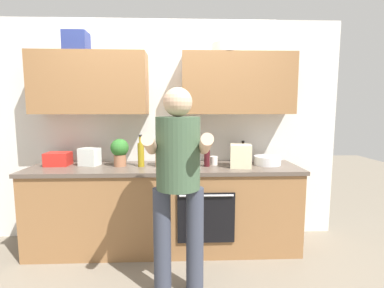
{
  "coord_description": "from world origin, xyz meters",
  "views": [
    {
      "loc": [
        0.18,
        -2.91,
        1.49
      ],
      "look_at": [
        0.29,
        -0.1,
        1.15
      ],
      "focal_mm": 26.13,
      "sensor_mm": 36.0,
      "label": 1
    }
  ],
  "objects": [
    {
      "name": "cup_coffee",
      "position": [
        0.53,
        0.06,
        0.95
      ],
      "size": [
        0.08,
        0.08,
        0.09
      ],
      "primitive_type": "cylinder",
      "color": "white",
      "rests_on": "counter"
    },
    {
      "name": "back_wall_unit",
      "position": [
        -0.0,
        0.27,
        1.5
      ],
      "size": [
        4.0,
        0.39,
        2.5
      ],
      "color": "silver",
      "rests_on": "ground"
    },
    {
      "name": "bottle_oil",
      "position": [
        -0.25,
        0.01,
        1.04
      ],
      "size": [
        0.07,
        0.07,
        0.34
      ],
      "color": "olive",
      "rests_on": "counter"
    },
    {
      "name": "ground_plane",
      "position": [
        0.0,
        0.0,
        0.0
      ],
      "size": [
        12.0,
        12.0,
        0.0
      ],
      "primitive_type": "plane",
      "color": "#756B5B"
    },
    {
      "name": "bottle_soda",
      "position": [
        0.1,
        -0.05,
        1.0
      ],
      "size": [
        0.08,
        0.08,
        0.23
      ],
      "color": "#198C33",
      "rests_on": "counter"
    },
    {
      "name": "bottle_soy",
      "position": [
        0.88,
        0.21,
        1.0
      ],
      "size": [
        0.06,
        0.06,
        0.25
      ],
      "color": "black",
      "rests_on": "counter"
    },
    {
      "name": "grocery_bag_crisps",
      "position": [
        -1.15,
        0.1,
        0.97
      ],
      "size": [
        0.24,
        0.21,
        0.14
      ],
      "primitive_type": "cube",
      "rotation": [
        0.0,
        0.0,
        0.02
      ],
      "color": "red",
      "rests_on": "counter"
    },
    {
      "name": "knife_block",
      "position": [
        -0.04,
        0.03,
        1.01
      ],
      "size": [
        0.1,
        0.14,
        0.28
      ],
      "color": "brown",
      "rests_on": "counter"
    },
    {
      "name": "mixing_bowl",
      "position": [
        1.11,
        0.05,
        0.95
      ],
      "size": [
        0.29,
        0.29,
        0.09
      ],
      "primitive_type": "cylinder",
      "color": "silver",
      "rests_on": "counter"
    },
    {
      "name": "grocery_bag_produce",
      "position": [
        -0.81,
        0.09,
        0.99
      ],
      "size": [
        0.23,
        0.19,
        0.19
      ],
      "primitive_type": "cube",
      "rotation": [
        0.0,
        0.0,
        -0.3
      ],
      "color": "silver",
      "rests_on": "counter"
    },
    {
      "name": "counter",
      "position": [
        0.0,
        -0.0,
        0.45
      ],
      "size": [
        2.84,
        0.67,
        0.9
      ],
      "color": "olive",
      "rests_on": "ground"
    },
    {
      "name": "grocery_bag_rice",
      "position": [
        0.79,
        -0.07,
        1.02
      ],
      "size": [
        0.24,
        0.23,
        0.24
      ],
      "primitive_type": "cube",
      "rotation": [
        0.0,
        0.0,
        -0.16
      ],
      "color": "beige",
      "rests_on": "counter"
    },
    {
      "name": "potted_herb",
      "position": [
        -0.47,
        0.04,
        1.07
      ],
      "size": [
        0.19,
        0.19,
        0.29
      ],
      "color": "#9E6647",
      "rests_on": "counter"
    },
    {
      "name": "bottle_water",
      "position": [
        0.33,
        -0.17,
        0.98
      ],
      "size": [
        0.08,
        0.08,
        0.2
      ],
      "color": "silver",
      "rests_on": "counter"
    },
    {
      "name": "bottle_wine",
      "position": [
        0.45,
        -0.01,
        1.04
      ],
      "size": [
        0.06,
        0.06,
        0.34
      ],
      "color": "#471419",
      "rests_on": "counter"
    },
    {
      "name": "person_standing",
      "position": [
        0.15,
        -0.8,
        0.99
      ],
      "size": [
        0.49,
        0.45,
        1.66
      ],
      "color": "#383D4C",
      "rests_on": "ground"
    }
  ]
}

